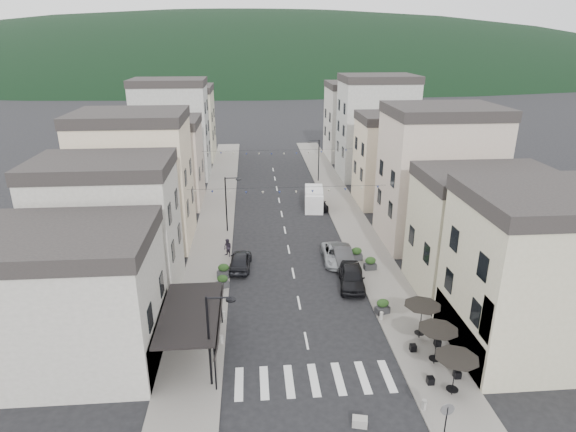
% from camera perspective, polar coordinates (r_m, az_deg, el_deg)
% --- Properties ---
extents(ground, '(700.00, 700.00, 0.00)m').
position_cam_1_polar(ground, '(29.13, 3.65, -21.31)').
color(ground, black).
rests_on(ground, ground).
extents(sidewalk_left, '(4.00, 76.00, 0.12)m').
position_cam_1_polar(sidewalk_left, '(56.99, -8.36, 0.44)').
color(sidewalk_left, slate).
rests_on(sidewalk_left, ground).
extents(sidewalk_right, '(4.00, 76.00, 0.12)m').
position_cam_1_polar(sidewalk_right, '(57.89, 6.61, 0.84)').
color(sidewalk_right, slate).
rests_on(sidewalk_right, ground).
extents(hill_backdrop, '(640.00, 360.00, 70.00)m').
position_cam_1_polar(hill_backdrop, '(322.06, -4.11, 17.00)').
color(hill_backdrop, black).
rests_on(hill_backdrop, ground).
extents(boutique_building, '(12.00, 8.00, 8.00)m').
position_cam_1_polar(boutique_building, '(32.90, -25.81, -9.66)').
color(boutique_building, '#A8A49A').
rests_on(boutique_building, ground).
extents(bistro_building, '(10.00, 8.00, 10.00)m').
position_cam_1_polar(bistro_building, '(34.31, 27.75, -6.87)').
color(bistro_building, '#B7B191').
rests_on(bistro_building, ground).
extents(boutique_awning, '(3.77, 7.50, 3.28)m').
position_cam_1_polar(boutique_awning, '(31.30, -11.07, -11.28)').
color(boutique_awning, black).
rests_on(boutique_awning, ground).
extents(buildings_row_left, '(10.20, 54.16, 14.00)m').
position_cam_1_polar(buildings_row_left, '(61.68, -14.89, 7.38)').
color(buildings_row_left, '#A8A49A').
rests_on(buildings_row_left, ground).
extents(buildings_row_right, '(10.20, 54.16, 14.50)m').
position_cam_1_polar(buildings_row_right, '(62.15, 12.46, 7.87)').
color(buildings_row_right, '#B7B191').
rests_on(buildings_row_right, ground).
extents(cafe_terrace, '(2.50, 8.10, 2.53)m').
position_cam_1_polar(cafe_terrace, '(31.67, 17.32, -13.12)').
color(cafe_terrace, black).
rests_on(cafe_terrace, ground).
extents(streetlamp_left_near, '(1.70, 0.56, 6.00)m').
position_cam_1_polar(streetlamp_left_near, '(28.33, -8.84, -13.44)').
color(streetlamp_left_near, black).
rests_on(streetlamp_left_near, ground).
extents(streetlamp_left_far, '(1.70, 0.56, 6.00)m').
position_cam_1_polar(streetlamp_left_far, '(50.05, -7.05, 2.05)').
color(streetlamp_left_far, black).
rests_on(streetlamp_left_far, ground).
extents(streetlamp_right_far, '(1.70, 0.56, 6.00)m').
position_cam_1_polar(streetlamp_right_far, '(67.95, 3.44, 7.10)').
color(streetlamp_right_far, black).
rests_on(streetlamp_right_far, ground).
extents(traffic_sign, '(0.70, 0.07, 2.70)m').
position_cam_1_polar(traffic_sign, '(26.71, 18.28, -21.62)').
color(traffic_sign, black).
rests_on(traffic_sign, ground).
extents(bollards, '(11.66, 10.26, 0.60)m').
position_cam_1_polar(bollards, '(33.15, 2.30, -14.45)').
color(bollards, gray).
rests_on(bollards, ground).
extents(bunting_near, '(19.00, 0.28, 0.62)m').
position_cam_1_polar(bunting_near, '(45.71, -0.02, 3.00)').
color(bunting_near, black).
rests_on(bunting_near, ground).
extents(bunting_far, '(19.00, 0.28, 0.62)m').
position_cam_1_polar(bunting_far, '(61.12, -1.22, 7.50)').
color(bunting_far, black).
rests_on(bunting_far, ground).
extents(parked_car_a, '(2.64, 5.19, 1.69)m').
position_cam_1_polar(parked_car_a, '(40.21, 7.57, -7.17)').
color(parked_car_a, black).
rests_on(parked_car_a, ground).
extents(parked_car_b, '(1.71, 4.69, 1.54)m').
position_cam_1_polar(parked_car_b, '(43.95, 6.45, -4.73)').
color(parked_car_b, '#313134').
rests_on(parked_car_b, ground).
extents(parked_car_c, '(2.48, 5.09, 1.40)m').
position_cam_1_polar(parked_car_c, '(44.30, 5.67, -4.58)').
color(parked_car_c, '#92949A').
rests_on(parked_car_c, ground).
extents(parked_car_d, '(2.33, 4.75, 1.33)m').
position_cam_1_polar(parked_car_d, '(57.93, 3.51, 1.59)').
color(parked_car_d, black).
rests_on(parked_car_d, ground).
extents(parked_car_e, '(2.17, 4.62, 1.53)m').
position_cam_1_polar(parked_car_e, '(43.01, -5.67, -5.29)').
color(parked_car_e, black).
rests_on(parked_car_e, ground).
extents(delivery_van, '(2.70, 5.54, 2.56)m').
position_cam_1_polar(delivery_van, '(57.76, 3.08, 2.16)').
color(delivery_van, white).
rests_on(delivery_van, ground).
extents(pedestrian_a, '(0.70, 0.49, 1.82)m').
position_cam_1_polar(pedestrian_a, '(35.03, -11.09, -11.57)').
color(pedestrian_a, black).
rests_on(pedestrian_a, sidewalk_left).
extents(pedestrian_b, '(1.05, 1.04, 1.72)m').
position_cam_1_polar(pedestrian_b, '(45.15, -7.16, -3.76)').
color(pedestrian_b, '#27212C').
rests_on(pedestrian_b, sidewalk_left).
extents(concrete_block_a, '(0.90, 0.67, 0.50)m').
position_cam_1_polar(concrete_block_a, '(27.98, 8.50, -22.98)').
color(concrete_block_a, gray).
rests_on(concrete_block_a, ground).
extents(planter_la, '(1.12, 0.83, 1.12)m').
position_cam_1_polar(planter_la, '(39.93, -7.76, -7.69)').
color(planter_la, '#2F2F31').
rests_on(planter_la, sidewalk_left).
extents(planter_lb, '(1.21, 0.90, 1.20)m').
position_cam_1_polar(planter_lb, '(41.59, -7.64, -6.41)').
color(planter_lb, '#303033').
rests_on(planter_lb, sidewalk_left).
extents(planter_ra, '(1.16, 0.82, 1.17)m').
position_cam_1_polar(planter_ra, '(36.85, 11.15, -10.45)').
color(planter_ra, '#2B2B2D').
rests_on(planter_ra, sidewalk_right).
extents(planter_rb, '(1.12, 0.69, 1.20)m').
position_cam_1_polar(planter_rb, '(43.07, 9.73, -5.55)').
color(planter_rb, '#292A2C').
rests_on(planter_rb, sidewalk_right).
extents(planter_rc, '(1.11, 0.63, 1.23)m').
position_cam_1_polar(planter_rc, '(44.65, 8.11, -4.46)').
color(planter_rc, '#333336').
rests_on(planter_rc, sidewalk_right).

